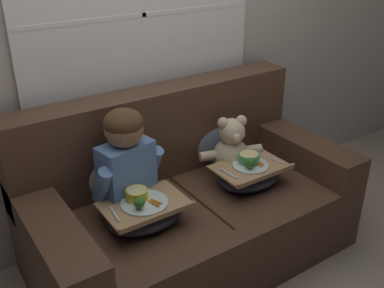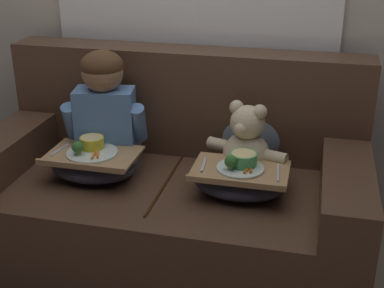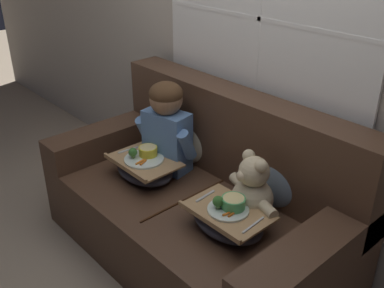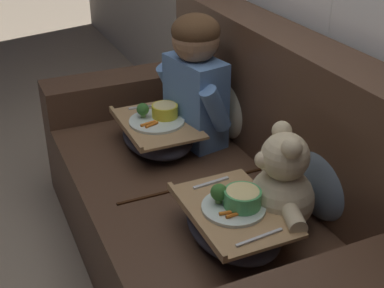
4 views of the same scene
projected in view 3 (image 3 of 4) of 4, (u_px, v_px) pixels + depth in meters
ground_plane at (192, 254)px, 2.83m from camera, size 14.00×14.00×0.00m
wall_back_with_window at (264, 33)px, 2.57m from camera, size 8.00×0.08×2.60m
couch at (201, 205)px, 2.72m from camera, size 1.87×0.97×0.99m
throw_pillow_behind_child at (189, 135)px, 2.97m from camera, size 0.38×0.18×0.39m
throw_pillow_behind_teddy at (275, 176)px, 2.49m from camera, size 0.35×0.17×0.36m
child_figure at (167, 123)px, 2.79m from camera, size 0.43×0.24×0.59m
teddy_bear at (252, 191)px, 2.39m from camera, size 0.41×0.30×0.38m
lap_tray_child at (145, 167)px, 2.80m from camera, size 0.43×0.31×0.20m
lap_tray_teddy at (228, 219)px, 2.32m from camera, size 0.43×0.30×0.21m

